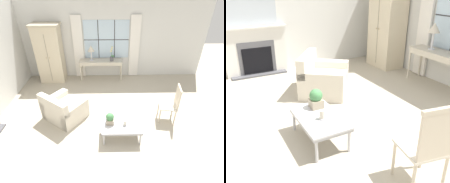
{
  "view_description": "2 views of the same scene",
  "coord_description": "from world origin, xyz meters",
  "views": [
    {
      "loc": [
        0.05,
        -3.27,
        3.22
      ],
      "look_at": [
        0.14,
        0.47,
        0.83
      ],
      "focal_mm": 28.0,
      "sensor_mm": 36.0,
      "label": 1
    },
    {
      "loc": [
        3.09,
        -1.45,
        2.05
      ],
      "look_at": [
        0.13,
        0.13,
        0.58
      ],
      "focal_mm": 40.0,
      "sensor_mm": 36.0,
      "label": 2
    }
  ],
  "objects": [
    {
      "name": "pillar_candle",
      "position": [
        0.43,
        -0.27,
        0.44
      ],
      "size": [
        0.11,
        0.11,
        0.14
      ],
      "color": "silver",
      "rests_on": "coffee_table"
    },
    {
      "name": "potted_plant_small",
      "position": [
        0.08,
        -0.2,
        0.52
      ],
      "size": [
        0.19,
        0.19,
        0.29
      ],
      "color": "tan",
      "rests_on": "coffee_table"
    },
    {
      "name": "wall_left",
      "position": [
        -3.03,
        0.6,
        1.4
      ],
      "size": [
        0.06,
        7.2,
        2.8
      ],
      "primitive_type": "cube",
      "color": "silver",
      "rests_on": "ground_plane"
    },
    {
      "name": "console_table",
      "position": [
        -0.21,
        2.73,
        0.66
      ],
      "size": [
        1.57,
        0.43,
        0.75
      ],
      "color": "beige",
      "rests_on": "ground_plane"
    },
    {
      "name": "armchair_upholstered",
      "position": [
        -1.16,
        0.48,
        0.27
      ],
      "size": [
        1.3,
        1.27,
        0.78
      ],
      "color": "beige",
      "rests_on": "ground_plane"
    },
    {
      "name": "coffee_table",
      "position": [
        0.35,
        -0.28,
        0.33
      ],
      "size": [
        0.94,
        0.56,
        0.38
      ],
      "color": "#BCBCC1",
      "rests_on": "ground_plane"
    },
    {
      "name": "ground_plane",
      "position": [
        0.0,
        0.0,
        0.0
      ],
      "size": [
        14.0,
        14.0,
        0.0
      ],
      "primitive_type": "plane",
      "color": "#B2A893"
    },
    {
      "name": "side_chair_wooden",
      "position": [
        1.69,
        0.32,
        0.58
      ],
      "size": [
        0.51,
        0.51,
        1.03
      ],
      "color": "beige",
      "rests_on": "ground_plane"
    },
    {
      "name": "armoire",
      "position": [
        -1.99,
        2.67,
        1.03
      ],
      "size": [
        0.94,
        0.62,
        2.05
      ],
      "color": "beige",
      "rests_on": "ground_plane"
    },
    {
      "name": "table_lamp",
      "position": [
        -0.55,
        2.73,
        1.17
      ],
      "size": [
        0.24,
        0.24,
        0.56
      ],
      "color": "silver",
      "rests_on": "console_table"
    },
    {
      "name": "fireplace",
      "position": [
        -2.91,
        -0.44,
        0.65
      ],
      "size": [
        0.34,
        1.5,
        1.91
      ],
      "color": "#515156",
      "rests_on": "ground_plane"
    }
  ]
}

